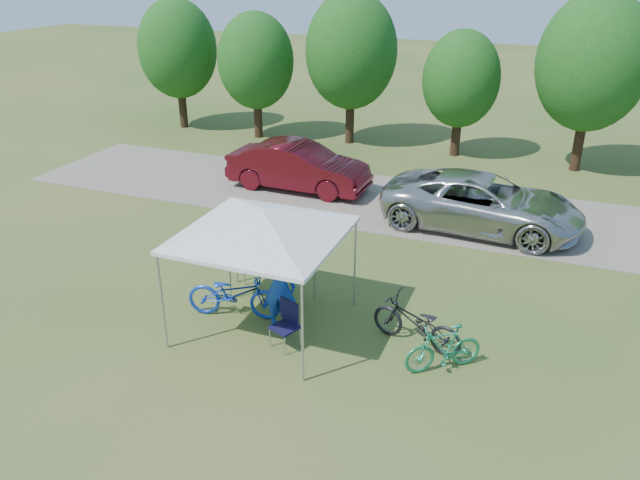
# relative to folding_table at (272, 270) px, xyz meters

# --- Properties ---
(ground) EXTENTS (100.00, 100.00, 0.00)m
(ground) POSITION_rel_folding_table_xyz_m (0.34, -1.07, -0.75)
(ground) COLOR #2D5119
(ground) RESTS_ON ground
(gravel_strip) EXTENTS (24.00, 5.00, 0.02)m
(gravel_strip) POSITION_rel_folding_table_xyz_m (0.34, 6.93, -0.74)
(gravel_strip) COLOR gray
(gravel_strip) RESTS_ON ground
(canopy) EXTENTS (4.53, 4.53, 3.00)m
(canopy) POSITION_rel_folding_table_xyz_m (0.34, -1.07, 1.91)
(canopy) COLOR #A5A5AA
(canopy) RESTS_ON ground
(treeline) EXTENTS (24.89, 4.28, 6.30)m
(treeline) POSITION_rel_folding_table_xyz_m (0.05, 12.97, 2.79)
(treeline) COLOR #382314
(treeline) RESTS_ON ground
(folding_table) EXTENTS (1.92, 0.80, 0.79)m
(folding_table) POSITION_rel_folding_table_xyz_m (0.00, 0.00, 0.00)
(folding_table) COLOR white
(folding_table) RESTS_ON ground
(folding_chair) EXTENTS (0.63, 0.67, 0.96)m
(folding_chair) POSITION_rel_folding_table_xyz_m (1.07, -1.55, -0.18)
(folding_chair) COLOR black
(folding_chair) RESTS_ON ground
(cooler) EXTENTS (0.44, 0.30, 0.32)m
(cooler) POSITION_rel_folding_table_xyz_m (-0.32, -0.00, 0.21)
(cooler) COLOR white
(cooler) RESTS_ON folding_table
(ice_cream_cup) EXTENTS (0.07, 0.07, 0.05)m
(ice_cream_cup) POSITION_rel_folding_table_xyz_m (0.53, -0.05, 0.07)
(ice_cream_cup) COLOR yellow
(ice_cream_cup) RESTS_ON folding_table
(cyclist) EXTENTS (0.77, 0.58, 1.91)m
(cyclist) POSITION_rel_folding_table_xyz_m (0.65, -0.98, 0.21)
(cyclist) COLOR #13389F
(cyclist) RESTS_ON ground
(bike_blue) EXTENTS (2.22, 1.19, 1.11)m
(bike_blue) POSITION_rel_folding_table_xyz_m (-0.45, -0.98, -0.19)
(bike_blue) COLOR #163EC0
(bike_blue) RESTS_ON ground
(bike_green) EXTENTS (1.52, 1.31, 0.95)m
(bike_green) POSITION_rel_folding_table_xyz_m (4.20, -1.25, -0.27)
(bike_green) COLOR #1C7F53
(bike_green) RESTS_ON ground
(bike_dark) EXTENTS (2.09, 1.16, 1.04)m
(bike_dark) POSITION_rel_folding_table_xyz_m (3.52, -0.65, -0.23)
(bike_dark) COLOR black
(bike_dark) RESTS_ON ground
(minivan) EXTENTS (5.83, 2.99, 1.57)m
(minivan) POSITION_rel_folding_table_xyz_m (3.87, 5.91, 0.06)
(minivan) COLOR #B6B6B1
(minivan) RESTS_ON gravel_strip
(sedan) EXTENTS (4.84, 1.79, 1.58)m
(sedan) POSITION_rel_folding_table_xyz_m (-2.37, 7.08, 0.06)
(sedan) COLOR #520D15
(sedan) RESTS_ON gravel_strip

